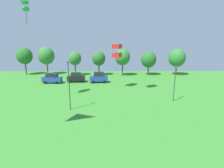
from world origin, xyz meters
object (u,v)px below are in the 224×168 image
at_px(treeline_tree_3, 99,58).
at_px(light_post_0, 175,82).
at_px(parked_car_third_from_left, 99,77).
at_px(treeline_tree_5, 149,60).
at_px(treeline_tree_6, 177,58).
at_px(treeline_tree_2, 75,58).
at_px(treeline_tree_1, 46,56).
at_px(treeline_tree_0, 24,56).
at_px(treeline_tree_4, 123,57).
at_px(kite_flying_5, 25,5).
at_px(parked_car_leftmost, 52,78).
at_px(light_post_1, 69,83).
at_px(parked_car_second_from_left, 76,77).
at_px(kite_flying_1, 117,51).

bearing_deg(treeline_tree_3, light_post_0, -59.87).
height_order(parked_car_third_from_left, treeline_tree_5, treeline_tree_5).
height_order(treeline_tree_3, treeline_tree_6, treeline_tree_6).
bearing_deg(treeline_tree_2, parked_car_third_from_left, -51.71).
xyz_separation_m(parked_car_third_from_left, treeline_tree_2, (-7.33, 9.28, 3.69)).
bearing_deg(treeline_tree_2, treeline_tree_1, 167.97).
distance_m(treeline_tree_0, treeline_tree_4, 28.56).
relative_size(treeline_tree_3, treeline_tree_4, 0.91).
bearing_deg(treeline_tree_6, parked_car_third_from_left, -156.02).
bearing_deg(kite_flying_5, treeline_tree_3, 69.42).
bearing_deg(treeline_tree_4, treeline_tree_1, 174.82).
xyz_separation_m(parked_car_leftmost, treeline_tree_2, (3.63, 9.80, 3.77)).
distance_m(treeline_tree_2, treeline_tree_4, 13.59).
distance_m(kite_flying_5, treeline_tree_5, 34.81).
bearing_deg(treeline_tree_0, light_post_1, -55.49).
relative_size(parked_car_third_from_left, treeline_tree_2, 0.63).
relative_size(kite_flying_5, treeline_tree_5, 0.49).
relative_size(treeline_tree_0, treeline_tree_4, 1.05).
relative_size(parked_car_leftmost, treeline_tree_6, 0.60).
distance_m(parked_car_leftmost, parked_car_second_from_left, 5.58).
relative_size(parked_car_third_from_left, treeline_tree_3, 0.62).
xyz_separation_m(treeline_tree_5, treeline_tree_6, (8.22, -0.07, 0.48)).
height_order(kite_flying_5, treeline_tree_1, kite_flying_5).
height_order(light_post_1, treeline_tree_4, treeline_tree_4).
height_order(parked_car_third_from_left, light_post_0, light_post_0).
relative_size(parked_car_second_from_left, treeline_tree_2, 0.61).
relative_size(parked_car_second_from_left, treeline_tree_1, 0.52).
bearing_deg(kite_flying_5, treeline_tree_2, 84.95).
height_order(parked_car_third_from_left, treeline_tree_1, treeline_tree_1).
bearing_deg(light_post_1, kite_flying_1, 59.34).
bearing_deg(light_post_0, treeline_tree_5, 87.88).
xyz_separation_m(treeline_tree_1, treeline_tree_4, (22.32, -2.02, -0.24)).
relative_size(light_post_1, treeline_tree_0, 0.86).
height_order(kite_flying_1, kite_flying_5, kite_flying_5).
bearing_deg(kite_flying_1, light_post_0, -42.81).
xyz_separation_m(kite_flying_5, treeline_tree_3, (8.84, 23.53, -9.64)).
distance_m(kite_flying_1, treeline_tree_0, 31.00).
bearing_deg(parked_car_third_from_left, parked_car_leftmost, 178.08).
relative_size(kite_flying_1, parked_car_third_from_left, 1.42).
relative_size(treeline_tree_3, treeline_tree_6, 0.92).
relative_size(treeline_tree_1, treeline_tree_4, 1.06).
relative_size(parked_car_leftmost, light_post_1, 0.66).
relative_size(kite_flying_5, parked_car_leftmost, 0.75).
relative_size(treeline_tree_3, treeline_tree_5, 1.01).
relative_size(kite_flying_5, light_post_1, 0.49).
distance_m(light_post_0, treeline_tree_5, 23.78).
distance_m(parked_car_leftmost, light_post_0, 27.51).
distance_m(parked_car_third_from_left, treeline_tree_6, 24.52).
xyz_separation_m(light_post_1, treeline_tree_4, (9.22, 26.51, 1.42)).
height_order(treeline_tree_2, treeline_tree_5, treeline_tree_5).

